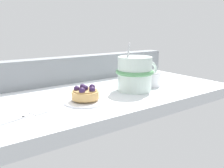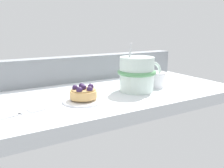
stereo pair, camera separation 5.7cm
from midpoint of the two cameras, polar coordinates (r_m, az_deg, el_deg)
ground_plane at (r=66.82cm, az=-3.60°, el=-3.54°), size 86.16×37.15×3.15cm
window_rail_back at (r=79.77cm, az=-8.93°, el=3.29°), size 84.44×5.12×8.30cm
dessert_plate at (r=59.11cm, az=-3.91°, el=-3.74°), size 10.14×10.14×0.94cm
raspberry_tart at (r=58.60cm, az=-3.93°, el=-2.05°), size 6.49×6.49×3.35cm
coffee_mug at (r=68.71cm, az=8.31°, el=2.36°), size 14.25×10.78×13.47cm
dessert_fork at (r=51.47cm, az=-21.00°, el=-7.38°), size 17.54×6.42×0.60cm
sugar_bowl at (r=75.44cm, az=12.01°, el=1.23°), size 7.03×7.03×4.47cm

